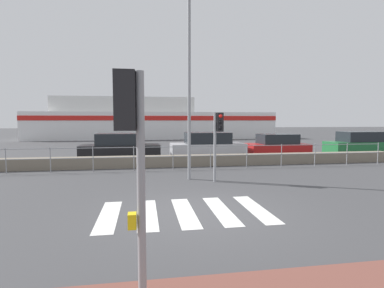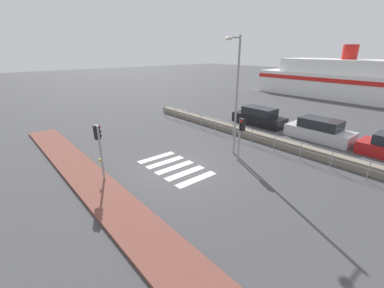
{
  "view_description": "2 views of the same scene",
  "coord_description": "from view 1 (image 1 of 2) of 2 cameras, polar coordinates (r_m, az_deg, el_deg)",
  "views": [
    {
      "loc": [
        -1.3,
        -7.06,
        2.24
      ],
      "look_at": [
        0.17,
        2.0,
        1.5
      ],
      "focal_mm": 28.0,
      "sensor_mm": 36.0,
      "label": 1
    },
    {
      "loc": [
        9.97,
        -7.49,
        6.04
      ],
      "look_at": [
        -0.05,
        1.0,
        1.2
      ],
      "focal_mm": 24.0,
      "sensor_mm": 36.0,
      "label": 2
    }
  ],
  "objects": [
    {
      "name": "parked_car_green",
      "position": [
        22.82,
        29.48,
        -0.05
      ],
      "size": [
        4.53,
        1.72,
        1.47
      ],
      "color": "#1E6633",
      "rests_on": "ground_plane"
    },
    {
      "name": "streetlamp",
      "position": [
        11.16,
        -0.4,
        14.45
      ],
      "size": [
        0.32,
        1.14,
        6.79
      ],
      "color": "gray",
      "rests_on": "ground_plane"
    },
    {
      "name": "ground_plane",
      "position": [
        7.52,
        1.19,
        -12.73
      ],
      "size": [
        160.0,
        160.0,
        0.0
      ],
      "primitive_type": "plane",
      "color": "#424244"
    },
    {
      "name": "parked_car_black",
      "position": [
        17.87,
        -13.41,
        -0.71
      ],
      "size": [
        4.52,
        1.76,
        1.46
      ],
      "color": "black",
      "rests_on": "ground_plane"
    },
    {
      "name": "traffic_light_far",
      "position": [
        10.78,
        4.98,
        2.47
      ],
      "size": [
        0.34,
        0.32,
        2.5
      ],
      "color": "gray",
      "rests_on": "ground_plane"
    },
    {
      "name": "parked_car_silver",
      "position": [
        18.22,
        2.96,
        -0.46
      ],
      "size": [
        4.45,
        1.86,
        1.49
      ],
      "color": "#BCBCC1",
      "rests_on": "ground_plane"
    },
    {
      "name": "ferry_boat",
      "position": [
        37.3,
        -8.31,
        4.31
      ],
      "size": [
        28.52,
        7.28,
        6.67
      ],
      "color": "white",
      "rests_on": "ground_plane"
    },
    {
      "name": "harbor_fence",
      "position": [
        13.51,
        -3.64,
        -1.88
      ],
      "size": [
        20.89,
        0.04,
        1.09
      ],
      "color": "gray",
      "rests_on": "ground_plane"
    },
    {
      "name": "seawall",
      "position": [
        14.43,
        -3.97,
        -3.25
      ],
      "size": [
        23.17,
        0.55,
        0.54
      ],
      "color": "slate",
      "rests_on": "ground_plane"
    },
    {
      "name": "crosswalk",
      "position": [
        7.46,
        -1.37,
        -12.82
      ],
      "size": [
        4.05,
        2.4,
        0.01
      ],
      "color": "silver",
      "rests_on": "ground_plane"
    },
    {
      "name": "parked_car_red",
      "position": [
        19.68,
        15.9,
        -0.42
      ],
      "size": [
        3.8,
        1.81,
        1.35
      ],
      "color": "#B21919",
      "rests_on": "ground_plane"
    },
    {
      "name": "traffic_light_near",
      "position": [
        3.54,
        -11.5,
        1.02
      ],
      "size": [
        0.34,
        0.32,
        2.8
      ],
      "color": "gray",
      "rests_on": "ground_plane"
    }
  ]
}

